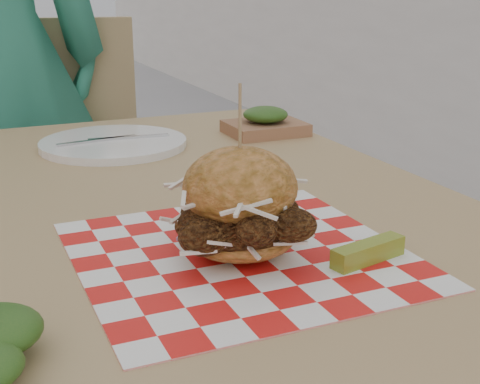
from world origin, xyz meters
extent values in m
cube|color=tan|center=(-0.02, 0.19, 0.73)|extent=(0.80, 1.20, 0.04)
cylinder|color=#333338|center=(0.32, 0.73, 0.35)|extent=(0.05, 0.05, 0.71)
cube|color=tan|center=(-0.02, 1.00, 0.45)|extent=(0.50, 0.50, 0.04)
cube|color=tan|center=(0.02, 1.19, 0.70)|extent=(0.42, 0.13, 0.50)
cylinder|color=#333338|center=(-0.24, 0.86, 0.21)|extent=(0.03, 0.03, 0.43)
cylinder|color=#333338|center=(0.11, 0.78, 0.21)|extent=(0.03, 0.03, 0.43)
cylinder|color=#333338|center=(-0.16, 1.22, 0.21)|extent=(0.03, 0.03, 0.43)
cylinder|color=#333338|center=(0.19, 1.14, 0.21)|extent=(0.03, 0.03, 0.43)
cube|color=red|center=(-0.01, -0.02, 0.75)|extent=(0.36, 0.36, 0.00)
ellipsoid|color=#C27836|center=(-0.01, -0.02, 0.77)|extent=(0.13, 0.13, 0.04)
ellipsoid|color=brown|center=(-0.01, -0.02, 0.79)|extent=(0.14, 0.13, 0.07)
ellipsoid|color=#C27836|center=(-0.01, -0.02, 0.83)|extent=(0.13, 0.13, 0.09)
cylinder|color=tan|center=(-0.01, -0.02, 0.90)|extent=(0.00, 0.00, 0.10)
cube|color=olive|center=(0.11, -0.09, 0.76)|extent=(0.10, 0.04, 0.02)
ellipsoid|color=#3F1419|center=(-0.28, -0.15, 0.76)|extent=(0.08, 0.08, 0.03)
cylinder|color=white|center=(-0.02, 0.54, 0.76)|extent=(0.27, 0.27, 0.01)
cube|color=silver|center=(-0.05, 0.54, 0.77)|extent=(0.15, 0.03, 0.00)
cube|color=silver|center=(0.01, 0.54, 0.77)|extent=(0.15, 0.03, 0.00)
cube|color=#926142|center=(0.28, 0.53, 0.76)|extent=(0.15, 0.12, 0.02)
ellipsoid|color=#1C4A15|center=(0.28, 0.53, 0.79)|extent=(0.09, 0.09, 0.03)
camera|label=1|loc=(-0.29, -0.66, 1.05)|focal=50.00mm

